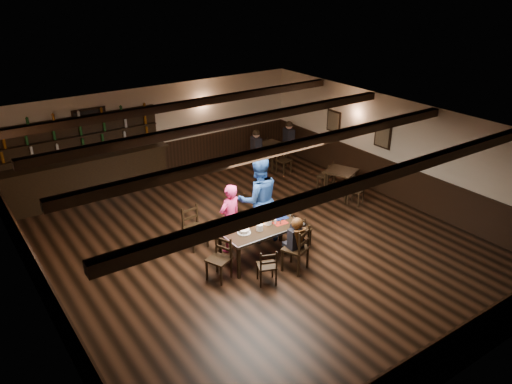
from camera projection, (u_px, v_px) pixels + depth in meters
ground at (256, 244)px, 11.26m from camera, size 10.00×10.00×0.00m
room_shell at (256, 172)px, 10.58m from camera, size 9.02×10.02×2.71m
dining_table at (261, 230)px, 10.46m from camera, size 1.74×0.88×0.75m
chair_near_left at (268, 265)px, 9.68m from camera, size 0.46×0.46×0.77m
chair_near_right at (299, 246)px, 10.06m from camera, size 0.60×0.59×1.00m
chair_end_left at (221, 255)px, 9.88m from camera, size 0.53×0.54×0.89m
chair_end_right at (300, 229)px, 10.96m from camera, size 0.47×0.48×0.80m
chair_far_pushed at (193, 224)px, 11.00m from camera, size 0.49×0.47×0.94m
woman_pink at (230, 218)px, 10.75m from camera, size 0.63×0.48×1.56m
man_blue at (258, 199)px, 11.09m from camera, size 1.14×0.99×2.01m
seated_person at (296, 236)px, 10.00m from camera, size 0.32×0.47×0.77m
cake at (244, 231)px, 10.19m from camera, size 0.28×0.28×0.09m
plate_stack_a at (260, 227)px, 10.29m from camera, size 0.15×0.15×0.14m
plate_stack_b at (268, 219)px, 10.54m from camera, size 0.18×0.18×0.21m
tea_light at (259, 224)px, 10.52m from camera, size 0.04×0.04×0.06m
salt_shaker at (275, 222)px, 10.56m from camera, size 0.04×0.04×0.10m
pepper_shaker at (280, 222)px, 10.54m from camera, size 0.03×0.03×0.08m
drink_glass at (270, 220)px, 10.62m from camera, size 0.06×0.06×0.10m
menu_red at (280, 223)px, 10.61m from camera, size 0.31×0.23×0.00m
menu_blue at (281, 218)px, 10.82m from camera, size 0.32×0.23×0.00m
bar_counter at (87, 172)px, 13.32m from camera, size 4.50×0.70×2.20m
back_table_a at (341, 174)px, 13.38m from camera, size 0.97×0.97×0.75m
back_table_b at (272, 147)px, 15.36m from camera, size 0.87×0.87×0.75m
bg_patron_left at (256, 142)px, 15.12m from camera, size 0.31×0.42×0.79m
bg_patron_right at (289, 134)px, 15.85m from camera, size 0.32×0.44×0.82m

